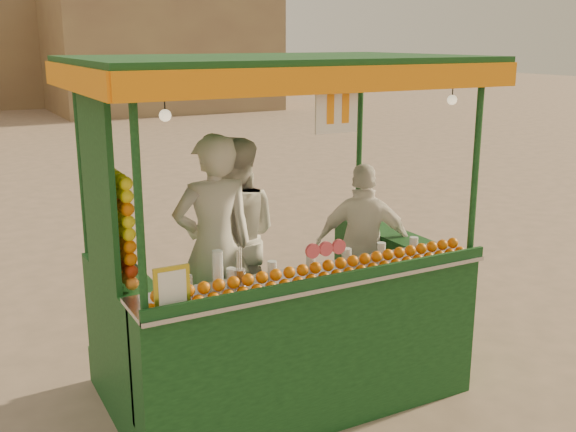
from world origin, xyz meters
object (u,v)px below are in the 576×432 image
juice_cart (275,295)px  vendor_left (214,247)px  vendor_middle (233,238)px  vendor_right (364,246)px

juice_cart → vendor_left: juice_cart is taller
juice_cart → vendor_middle: 0.76m
vendor_left → vendor_right: size_ratio=1.24×
vendor_middle → juice_cart: bearing=123.8°
juice_cart → vendor_right: (1.08, 0.28, 0.19)m
juice_cart → vendor_middle: (-0.07, 0.69, 0.32)m
juice_cart → vendor_right: size_ratio=2.02×
juice_cart → vendor_right: juice_cart is taller
vendor_left → vendor_middle: (0.31, 0.32, -0.05)m
vendor_right → juice_cart: bearing=47.2°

